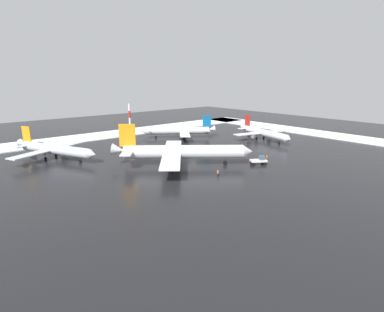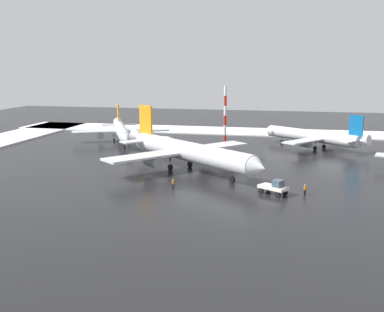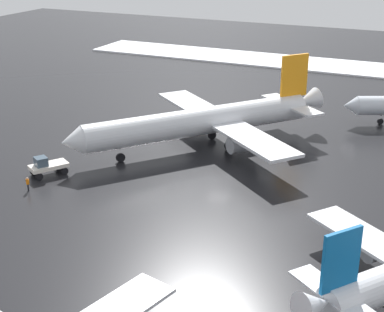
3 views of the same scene
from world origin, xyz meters
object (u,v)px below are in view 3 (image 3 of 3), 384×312
pushback_tug (47,165)px  ground_crew_near_tug (28,183)px  airplane_parked_portside (206,121)px  ground_crew_beside_wing (117,129)px

pushback_tug → ground_crew_near_tug: (-4.69, -0.88, -0.31)m
airplane_parked_portside → ground_crew_near_tug: (-21.92, 12.95, -2.88)m
ground_crew_beside_wing → pushback_tug: bearing=-96.6°
pushback_tug → ground_crew_beside_wing: pushback_tug is taller
ground_crew_beside_wing → airplane_parked_portside: bearing=-3.5°
airplane_parked_portside → ground_crew_near_tug: size_ratio=19.07×
pushback_tug → ground_crew_beside_wing: bearing=-147.9°
ground_crew_beside_wing → ground_crew_near_tug: 21.18m
airplane_parked_portside → ground_crew_near_tug: airplane_parked_portside is taller
pushback_tug → ground_crew_beside_wing: size_ratio=2.96×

